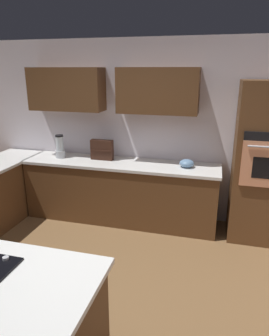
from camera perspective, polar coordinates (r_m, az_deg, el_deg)
name	(u,v)px	position (r m, az deg, el deg)	size (l,w,h in m)	color
ground_plane	(79,296)	(3.42, -10.10, -22.20)	(14.00, 14.00, 0.00)	brown
wall_back	(129,122)	(4.63, -1.10, 8.51)	(6.00, 0.44, 2.60)	silver
lower_cabinets_back	(120,193)	(4.61, -2.61, -4.56)	(2.80, 0.60, 0.86)	brown
countertop_back	(120,164)	(4.46, -2.70, 0.79)	(2.84, 0.64, 0.04)	silver
wall_oven	(266,164)	(4.27, 23.08, 0.69)	(0.80, 0.66, 2.06)	brown
blender	(60,148)	(4.80, -13.56, 3.64)	(0.15, 0.15, 0.35)	silver
mixing_bowl	(187,163)	(4.28, 9.60, 0.86)	(0.20, 0.20, 0.11)	#668CB2
spice_rack	(102,150)	(4.58, -6.01, 3.36)	(0.33, 0.11, 0.30)	#381E14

